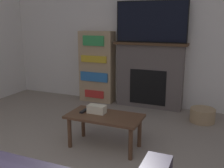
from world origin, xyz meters
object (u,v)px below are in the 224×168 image
object	(u,v)px
fireplace	(150,75)
tv	(151,22)
storage_basket	(202,115)
bookshelf	(97,67)
coffee_table	(105,120)

from	to	relation	value
fireplace	tv	size ratio (longest dim) A/B	1.04
fireplace	storage_basket	bearing A→B (deg)	-22.58
bookshelf	storage_basket	size ratio (longest dim) A/B	3.57
coffee_table	bookshelf	size ratio (longest dim) A/B	0.68
fireplace	bookshelf	size ratio (longest dim) A/B	0.95
tv	storage_basket	size ratio (longest dim) A/B	3.27
tv	coffee_table	distance (m)	2.06
fireplace	storage_basket	distance (m)	1.14
coffee_table	tv	bearing A→B (deg)	86.74
storage_basket	fireplace	bearing A→B (deg)	157.42
coffee_table	storage_basket	distance (m)	1.71
fireplace	bookshelf	bearing A→B (deg)	-178.73
fireplace	coffee_table	distance (m)	1.75
coffee_table	bookshelf	distance (m)	1.96
fireplace	coffee_table	xyz separation A→B (m)	(-0.10, -1.73, -0.23)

